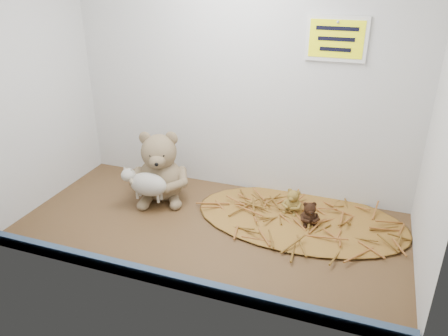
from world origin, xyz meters
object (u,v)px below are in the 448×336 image
(toy_lamb, at_px, (148,184))
(main_teddy, at_px, (160,166))
(mini_teddy_tan, at_px, (293,200))
(mini_teddy_brown, at_px, (309,212))

(toy_lamb, bearing_deg, main_teddy, 90.00)
(toy_lamb, xyz_separation_m, mini_teddy_tan, (0.46, 0.13, -0.04))
(toy_lamb, xyz_separation_m, mini_teddy_brown, (0.52, 0.07, -0.04))
(mini_teddy_tan, bearing_deg, toy_lamb, -152.26)
(main_teddy, distance_m, mini_teddy_tan, 0.47)
(mini_teddy_tan, distance_m, mini_teddy_brown, 0.09)
(toy_lamb, bearing_deg, mini_teddy_tan, 15.75)
(toy_lamb, distance_m, mini_teddy_brown, 0.53)
(main_teddy, bearing_deg, mini_teddy_brown, -23.05)
(main_teddy, relative_size, mini_teddy_tan, 3.05)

